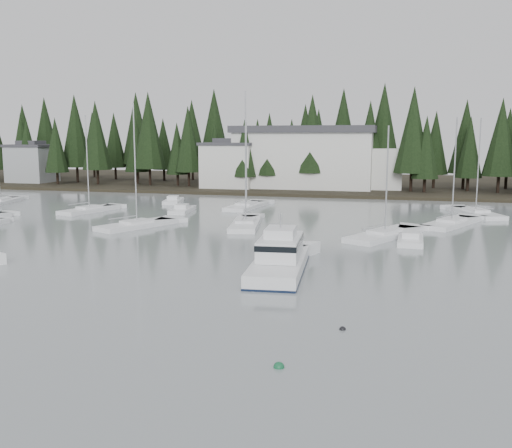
{
  "coord_description": "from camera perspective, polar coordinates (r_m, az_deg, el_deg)",
  "views": [
    {
      "loc": [
        12.33,
        -18.71,
        9.49
      ],
      "look_at": [
        0.86,
        25.47,
        2.5
      ],
      "focal_mm": 40.0,
      "sensor_mm": 36.0,
      "label": 1
    }
  ],
  "objects": [
    {
      "name": "ground",
      "position": [
        24.34,
        -17.89,
        -14.69
      ],
      "size": [
        260.0,
        260.0,
        0.0
      ],
      "primitive_type": "plane",
      "color": "gray",
      "rests_on": "ground"
    },
    {
      "name": "far_shore_land",
      "position": [
        116.76,
        8.47,
        3.95
      ],
      "size": [
        240.0,
        54.0,
        1.0
      ],
      "primitive_type": "cube",
      "color": "black",
      "rests_on": "ground"
    },
    {
      "name": "conifer_treeline",
      "position": [
        105.86,
        7.82,
        3.48
      ],
      "size": [
        200.0,
        22.0,
        20.0
      ],
      "primitive_type": null,
      "color": "black",
      "rests_on": "ground"
    },
    {
      "name": "house_west",
      "position": [
        102.43,
        -2.7,
        5.99
      ],
      "size": [
        9.54,
        7.42,
        8.75
      ],
      "color": "silver",
      "rests_on": "ground"
    },
    {
      "name": "house_far_west",
      "position": [
        123.29,
        -21.49,
        5.74
      ],
      "size": [
        8.48,
        7.42,
        8.25
      ],
      "color": "#999EA0",
      "rests_on": "ground"
    },
    {
      "name": "harbor_inn",
      "position": [
        102.27,
        5.99,
        6.58
      ],
      "size": [
        29.5,
        11.5,
        10.9
      ],
      "color": "silver",
      "rests_on": "ground"
    },
    {
      "name": "cabin_cruiser_center",
      "position": [
        40.72,
        2.39,
        -3.75
      ],
      "size": [
        4.43,
        11.35,
        4.76
      ],
      "rotation": [
        0.0,
        0.0,
        1.66
      ],
      "color": "white",
      "rests_on": "ground"
    },
    {
      "name": "sailboat_0",
      "position": [
        61.83,
        -11.81,
        -0.24
      ],
      "size": [
        6.35,
        9.57,
        13.47
      ],
      "rotation": [
        0.0,
        0.0,
        1.16
      ],
      "color": "white",
      "rests_on": "ground"
    },
    {
      "name": "sailboat_1",
      "position": [
        55.9,
        12.76,
        -1.24
      ],
      "size": [
        7.42,
        10.94,
        11.09
      ],
      "rotation": [
        0.0,
        0.0,
        1.11
      ],
      "color": "white",
      "rests_on": "ground"
    },
    {
      "name": "sailboat_2",
      "position": [
        90.07,
        -24.18,
        1.93
      ],
      "size": [
        4.87,
        10.17,
        11.63
      ],
      "rotation": [
        0.0,
        0.0,
        1.8
      ],
      "color": "white",
      "rests_on": "ground"
    },
    {
      "name": "sailboat_3",
      "position": [
        75.03,
        21.1,
        0.9
      ],
      "size": [
        6.24,
        10.64,
        12.31
      ],
      "rotation": [
        0.0,
        0.0,
        1.93
      ],
      "color": "white",
      "rests_on": "ground"
    },
    {
      "name": "sailboat_5",
      "position": [
        65.43,
        18.97,
        -0.06
      ],
      "size": [
        7.16,
        10.69,
        12.11
      ],
      "rotation": [
        0.0,
        0.0,
        1.12
      ],
      "color": "white",
      "rests_on": "ground"
    },
    {
      "name": "sailboat_7",
      "position": [
        76.99,
        -0.95,
        1.67
      ],
      "size": [
        3.94,
        10.11,
        11.97
      ],
      "rotation": [
        0.0,
        0.0,
        1.47
      ],
      "color": "white",
      "rests_on": "ground"
    },
    {
      "name": "sailboat_8",
      "position": [
        61.31,
        -1.03,
        -0.13
      ],
      "size": [
        4.58,
        10.74,
        14.79
      ],
      "rotation": [
        0.0,
        0.0,
        1.75
      ],
      "color": "white",
      "rests_on": "ground"
    },
    {
      "name": "sailboat_10",
      "position": [
        75.96,
        -16.32,
        1.23
      ],
      "size": [
        4.64,
        9.05,
        12.77
      ],
      "rotation": [
        0.0,
        0.0,
        1.33
      ],
      "color": "white",
      "rests_on": "ground"
    },
    {
      "name": "runabout_1",
      "position": [
        53.38,
        15.18,
        -1.7
      ],
      "size": [
        2.29,
        5.68,
        1.42
      ],
      "rotation": [
        0.0,
        0.0,
        1.55
      ],
      "color": "white",
      "rests_on": "ground"
    },
    {
      "name": "runabout_3",
      "position": [
        83.77,
        -8.29,
        2.2
      ],
      "size": [
        3.4,
        5.94,
        1.42
      ],
      "rotation": [
        0.0,
        0.0,
        1.8
      ],
      "color": "white",
      "rests_on": "ground"
    },
    {
      "name": "runabout_4",
      "position": [
        73.14,
        -7.41,
        1.28
      ],
      "size": [
        2.94,
        6.08,
        1.42
      ],
      "rotation": [
        0.0,
        0.0,
        1.7
      ],
      "color": "white",
      "rests_on": "ground"
    },
    {
      "name": "mooring_buoy_green",
      "position": [
        24.47,
        2.3,
        -14.13
      ],
      "size": [
        0.47,
        0.47,
        0.47
      ],
      "primitive_type": "sphere",
      "color": "#145933",
      "rests_on": "ground"
    },
    {
      "name": "mooring_buoy_dark",
      "position": [
        29.15,
        8.65,
        -10.4
      ],
      "size": [
        0.34,
        0.34,
        0.34
      ],
      "primitive_type": "sphere",
      "color": "black",
      "rests_on": "ground"
    }
  ]
}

